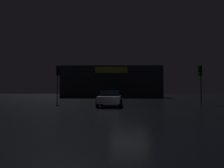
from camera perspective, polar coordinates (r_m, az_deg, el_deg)
ground_plane at (r=15.04m, az=4.54°, el=-6.86°), size 120.00×120.00×0.00m
store_building at (r=42.93m, az=-0.09°, el=0.51°), size 18.73×7.09×5.83m
traffic_signal_main at (r=23.76m, az=21.92°, el=1.86°), size 0.42×0.42×3.82m
traffic_signal_cross_left at (r=23.34m, az=-13.84°, el=2.38°), size 0.42×0.43×3.88m
car_near at (r=18.55m, az=-0.49°, el=-3.68°), size 2.17×4.04×1.35m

